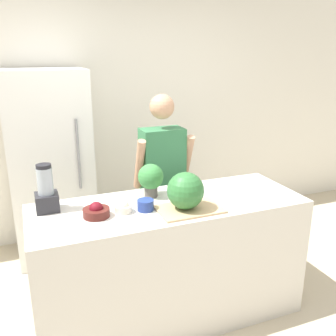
% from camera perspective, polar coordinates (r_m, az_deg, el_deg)
% --- Properties ---
extents(wall_back, '(8.00, 0.06, 2.60)m').
position_cam_1_polar(wall_back, '(4.12, -8.50, 7.87)').
color(wall_back, white).
rests_on(wall_back, ground_plane).
extents(counter_island, '(1.95, 0.70, 0.94)m').
position_cam_1_polar(counter_island, '(2.88, 0.26, -13.99)').
color(counter_island, beige).
rests_on(counter_island, ground_plane).
extents(refrigerator, '(0.74, 0.66, 1.82)m').
position_cam_1_polar(refrigerator, '(3.75, -17.40, 0.21)').
color(refrigerator, white).
rests_on(refrigerator, ground_plane).
extents(person, '(0.51, 0.26, 1.63)m').
position_cam_1_polar(person, '(3.35, -0.86, -2.27)').
color(person, '#333338').
rests_on(person, ground_plane).
extents(cutting_board, '(0.43, 0.29, 0.01)m').
position_cam_1_polar(cutting_board, '(2.55, 3.27, -6.25)').
color(cutting_board, tan).
rests_on(cutting_board, counter_island).
extents(watermelon, '(0.25, 0.25, 0.25)m').
position_cam_1_polar(watermelon, '(2.50, 2.69, -3.47)').
color(watermelon, '#2D6B33').
rests_on(watermelon, cutting_board).
extents(bowl_cherries, '(0.17, 0.17, 0.10)m').
position_cam_1_polar(bowl_cherries, '(2.48, -10.87, -6.50)').
color(bowl_cherries, '#511E19').
rests_on(bowl_cherries, counter_island).
extents(bowl_cream, '(0.12, 0.12, 0.09)m').
position_cam_1_polar(bowl_cream, '(2.52, -6.85, -5.99)').
color(bowl_cream, beige).
rests_on(bowl_cream, counter_island).
extents(bowl_small_blue, '(0.11, 0.11, 0.07)m').
position_cam_1_polar(bowl_small_blue, '(2.54, -3.45, -5.66)').
color(bowl_small_blue, navy).
rests_on(bowl_small_blue, counter_island).
extents(blender, '(0.15, 0.15, 0.33)m').
position_cam_1_polar(blender, '(2.62, -18.09, -3.52)').
color(blender, '#28282D').
rests_on(blender, counter_island).
extents(potted_plant, '(0.19, 0.19, 0.25)m').
position_cam_1_polar(potted_plant, '(2.74, -2.64, -1.54)').
color(potted_plant, '#514C47').
rests_on(potted_plant, counter_island).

